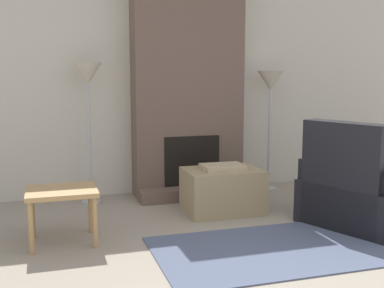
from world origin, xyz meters
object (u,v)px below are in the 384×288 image
object	(u,v)px
side_table	(62,197)
floor_lamp_left	(87,81)
armchair	(361,194)
ottoman	(223,190)
floor_lamp_right	(270,86)

from	to	relation	value
side_table	floor_lamp_left	xyz separation A→B (m)	(0.35, 1.26, 0.97)
floor_lamp_left	armchair	bearing A→B (deg)	-32.88
ottoman	side_table	xyz separation A→B (m)	(-1.64, -0.47, 0.16)
armchair	floor_lamp_left	size ratio (longest dim) A/B	0.83
armchair	side_table	world-z (taller)	armchair
ottoman	floor_lamp_right	distance (m)	1.60
ottoman	floor_lamp_right	world-z (taller)	floor_lamp_right
ottoman	armchair	world-z (taller)	armchair
floor_lamp_left	side_table	bearing A→B (deg)	-105.53
armchair	floor_lamp_right	bearing A→B (deg)	-15.65
armchair	floor_lamp_left	bearing A→B (deg)	33.57
floor_lamp_left	floor_lamp_right	xyz separation A→B (m)	(2.20, 0.00, -0.08)
side_table	floor_lamp_left	world-z (taller)	floor_lamp_left
armchair	floor_lamp_left	world-z (taller)	floor_lamp_left
ottoman	side_table	world-z (taller)	ottoman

